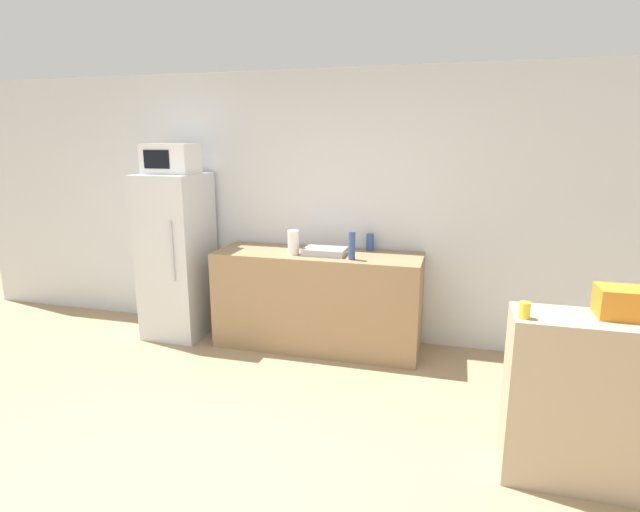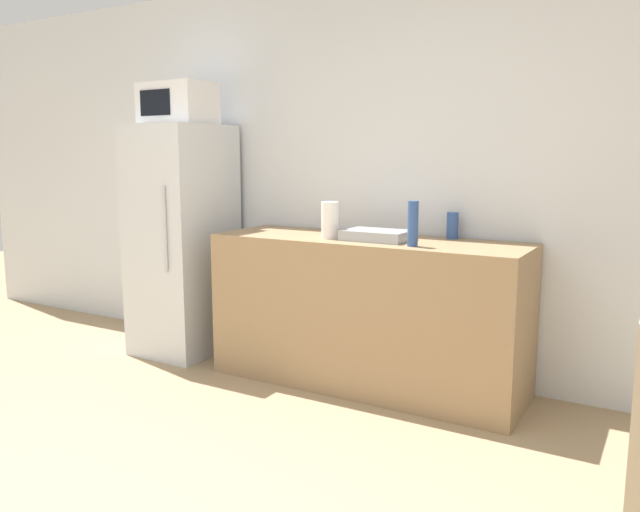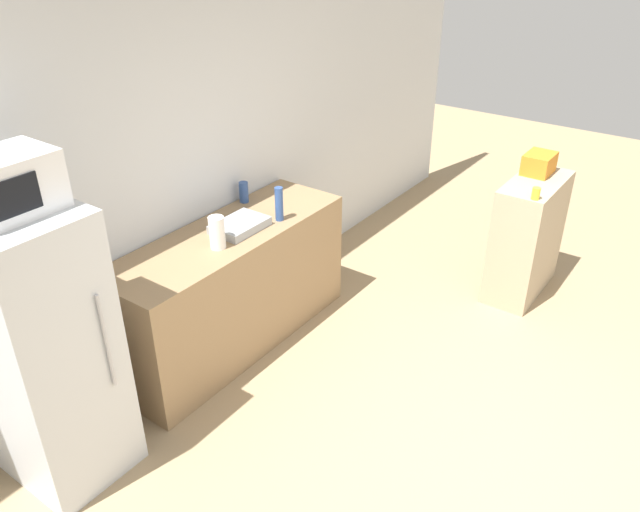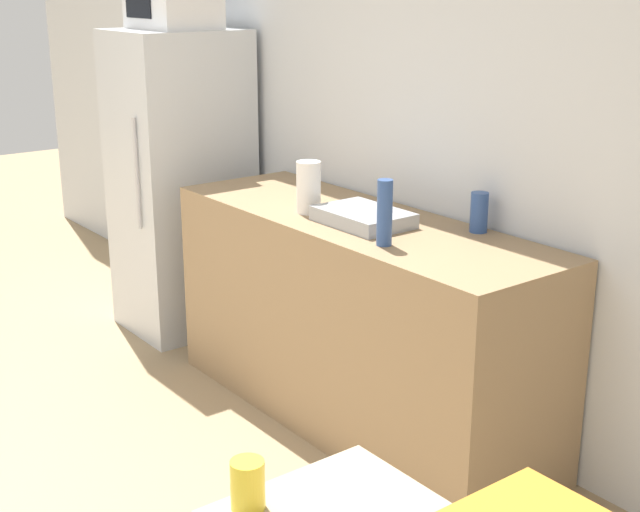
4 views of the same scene
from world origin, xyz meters
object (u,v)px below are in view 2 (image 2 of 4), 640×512
Objects in this scene: refrigerator at (183,240)px; paper_towel_roll at (330,220)px; bottle_short at (452,226)px; bottle_tall at (413,224)px; microwave at (178,104)px.

refrigerator is 1.28m from paper_towel_roll.
bottle_short is at bearing 28.36° from paper_towel_roll.
paper_towel_roll is at bearing 173.30° from bottle_tall.
bottle_short is 0.74m from paper_towel_roll.
paper_towel_roll is at bearing -3.18° from refrigerator.
microwave is at bearing 176.88° from paper_towel_roll.
paper_towel_roll is at bearing -151.64° from bottle_short.
microwave reaches higher than refrigerator.
bottle_tall is at bearing -6.70° from paper_towel_roll.
paper_towel_roll is at bearing -3.12° from microwave.
refrigerator is at bearing 175.73° from bottle_tall.
bottle_tall is at bearing -4.23° from microwave.
refrigerator is 10.19× the size of bottle_short.
refrigerator is 3.36× the size of microwave.
bottle_tall is (1.82, -0.13, -0.73)m from microwave.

